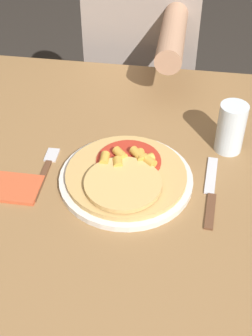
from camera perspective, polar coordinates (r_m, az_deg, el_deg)
name	(u,v)px	position (r m, az deg, el deg)	size (l,w,h in m)	color
ground_plane	(121,336)	(1.63, -0.57, -19.78)	(8.00, 8.00, 0.00)	#2D2823
dining_table	(120,204)	(1.13, -0.78, -4.35)	(1.07, 0.96, 0.73)	olive
plate	(126,179)	(1.02, 0.00, -1.38)	(0.29, 0.29, 0.01)	silver
pizza	(126,175)	(1.01, -0.02, -0.82)	(0.26, 0.26, 0.04)	tan
fork	(46,169)	(1.07, -9.75, -0.18)	(0.03, 0.18, 0.00)	brown
knife	(211,192)	(1.02, 10.29, -2.92)	(0.03, 0.22, 0.00)	brown
drinking_glass	(231,128)	(1.10, 12.68, 4.79)	(0.06, 0.06, 0.12)	silver
napkin	(11,187)	(1.04, -13.81, -2.31)	(0.12, 0.09, 0.01)	#C6512D
person_diner	(143,49)	(1.64, 2.15, 14.33)	(0.36, 0.52, 1.18)	#2D2D38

